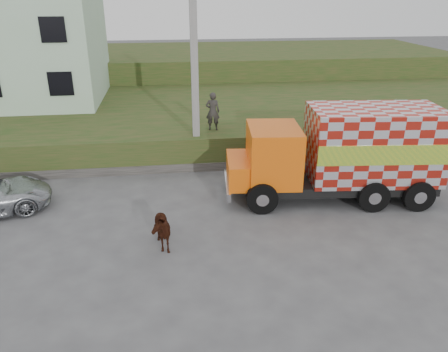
{
  "coord_description": "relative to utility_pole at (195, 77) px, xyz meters",
  "views": [
    {
      "loc": [
        -2.15,
        -13.94,
        7.48
      ],
      "look_at": [
        -0.3,
        0.36,
        1.3
      ],
      "focal_mm": 35.0,
      "sensor_mm": 36.0,
      "label": 1
    }
  ],
  "objects": [
    {
      "name": "pedestrian",
      "position": [
        0.82,
        0.76,
        -1.7
      ],
      "size": [
        0.7,
        0.52,
        1.75
      ],
      "primitive_type": "imported",
      "rotation": [
        0.0,
        0.0,
        2.98
      ],
      "color": "#33312D",
      "rests_on": "embankment"
    },
    {
      "name": "utility_pole",
      "position": [
        0.0,
        0.0,
        0.0
      ],
      "size": [
        1.2,
        0.3,
        8.0
      ],
      "color": "gray",
      "rests_on": "ground"
    },
    {
      "name": "retaining_strip",
      "position": [
        -1.0,
        -0.4,
        -3.88
      ],
      "size": [
        16.0,
        0.5,
        0.4
      ],
      "primitive_type": "cube",
      "color": "#595651",
      "rests_on": "ground"
    },
    {
      "name": "cow",
      "position": [
        -1.66,
        -6.56,
        -3.43
      ],
      "size": [
        1.01,
        1.63,
        1.28
      ],
      "primitive_type": "imported",
      "rotation": [
        0.0,
        0.0,
        0.23
      ],
      "color": "#35160D",
      "rests_on": "ground"
    },
    {
      "name": "ground",
      "position": [
        1.0,
        -4.6,
        -4.08
      ],
      "size": [
        120.0,
        120.0,
        0.0
      ],
      "primitive_type": "plane",
      "color": "#474749",
      "rests_on": "ground"
    },
    {
      "name": "embankment_far",
      "position": [
        1.0,
        17.4,
        -2.58
      ],
      "size": [
        40.0,
        12.0,
        3.0
      ],
      "primitive_type": "cube",
      "color": "#214416",
      "rests_on": "ground"
    },
    {
      "name": "cargo_truck",
      "position": [
        5.3,
        -3.85,
        -2.26
      ],
      "size": [
        8.11,
        3.36,
        3.53
      ],
      "rotation": [
        0.0,
        0.0,
        -0.09
      ],
      "color": "black",
      "rests_on": "ground"
    },
    {
      "name": "building",
      "position": [
        -10.0,
        8.4,
        0.42
      ],
      "size": [
        10.0,
        8.0,
        6.0
      ],
      "primitive_type": "cube",
      "color": "#ADCBB2",
      "rests_on": "embankment"
    },
    {
      "name": "embankment",
      "position": [
        1.0,
        5.4,
        -3.33
      ],
      "size": [
        40.0,
        12.0,
        1.5
      ],
      "primitive_type": "cube",
      "color": "#214416",
      "rests_on": "ground"
    }
  ]
}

